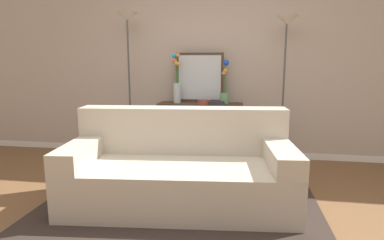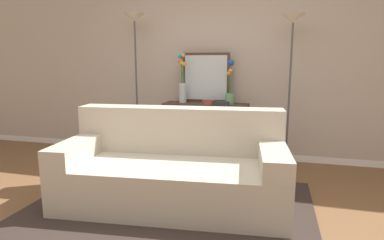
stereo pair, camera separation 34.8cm
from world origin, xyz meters
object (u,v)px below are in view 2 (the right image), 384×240
(couch, at_px, (174,171))
(vase_tall_flowers, at_px, (183,84))
(wall_mirror, at_px, (206,78))
(book_stack, at_px, (221,103))
(fruit_bowl, at_px, (208,102))
(console_table, at_px, (206,122))
(book_row_under_console, at_px, (185,155))
(floor_lamp_right, at_px, (292,49))
(floor_lamp_left, at_px, (135,46))
(vase_short_flowers, at_px, (230,90))

(couch, distance_m, vase_tall_flowers, 1.56)
(wall_mirror, relative_size, book_stack, 3.16)
(fruit_bowl, xyz_separation_m, book_stack, (0.17, 0.01, -0.01))
(console_table, height_order, book_row_under_console, console_table)
(console_table, bearing_deg, wall_mirror, 102.76)
(vase_tall_flowers, xyz_separation_m, book_row_under_console, (0.03, 0.00, -0.99))
(book_stack, distance_m, book_row_under_console, 0.92)
(vase_tall_flowers, bearing_deg, book_row_under_console, 6.33)
(console_table, xyz_separation_m, book_stack, (0.23, -0.10, 0.27))
(book_row_under_console, bearing_deg, vase_tall_flowers, -173.67)
(wall_mirror, bearing_deg, console_table, -77.24)
(floor_lamp_right, bearing_deg, book_row_under_console, 177.09)
(floor_lamp_left, bearing_deg, book_row_under_console, 5.85)
(wall_mirror, bearing_deg, floor_lamp_left, -167.30)
(couch, relative_size, console_table, 1.91)
(couch, relative_size, wall_mirror, 3.22)
(couch, bearing_deg, fruit_bowl, 86.78)
(console_table, distance_m, book_stack, 0.37)
(floor_lamp_right, bearing_deg, book_stack, -178.10)
(book_stack, bearing_deg, book_row_under_console, 169.53)
(floor_lamp_left, relative_size, book_row_under_console, 5.83)
(floor_lamp_right, height_order, fruit_bowl, floor_lamp_right)
(couch, distance_m, floor_lamp_left, 2.01)
(vase_short_flowers, xyz_separation_m, fruit_bowl, (-0.26, -0.09, -0.16))
(book_row_under_console, bearing_deg, book_stack, -10.47)
(console_table, relative_size, vase_short_flowers, 1.97)
(floor_lamp_right, xyz_separation_m, book_stack, (-0.83, -0.03, -0.67))
(console_table, relative_size, wall_mirror, 1.68)
(console_table, bearing_deg, book_row_under_console, -180.00)
(wall_mirror, bearing_deg, book_stack, -42.47)
(wall_mirror, distance_m, fruit_bowl, 0.40)
(book_stack, bearing_deg, vase_short_flowers, 41.63)
(vase_short_flowers, bearing_deg, console_table, 177.65)
(floor_lamp_right, bearing_deg, vase_tall_flowers, 177.27)
(floor_lamp_left, relative_size, vase_tall_flowers, 3.00)
(floor_lamp_right, bearing_deg, floor_lamp_left, 180.00)
(wall_mirror, bearing_deg, vase_tall_flowers, -153.44)
(floor_lamp_left, distance_m, wall_mirror, 1.04)
(couch, xyz_separation_m, console_table, (0.01, 1.34, 0.23))
(fruit_bowl, bearing_deg, console_table, 119.83)
(wall_mirror, height_order, vase_short_flowers, wall_mirror)
(couch, relative_size, vase_tall_flowers, 3.26)
(vase_tall_flowers, bearing_deg, floor_lamp_right, -2.73)
(vase_short_flowers, bearing_deg, book_row_under_console, 178.77)
(book_row_under_console, bearing_deg, console_table, 0.00)
(wall_mirror, distance_m, book_stack, 0.47)
(vase_tall_flowers, distance_m, book_row_under_console, 0.99)
(couch, relative_size, book_row_under_console, 6.34)
(couch, distance_m, wall_mirror, 1.69)
(floor_lamp_left, bearing_deg, vase_short_flowers, 2.47)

